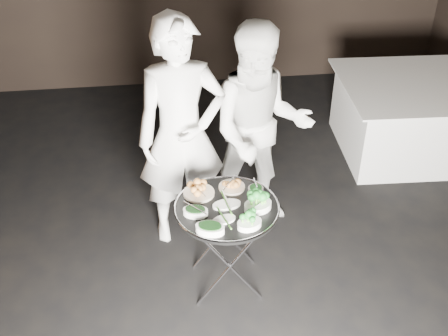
{
  "coord_description": "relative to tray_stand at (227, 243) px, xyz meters",
  "views": [
    {
      "loc": [
        -0.46,
        -2.95,
        3.12
      ],
      "look_at": [
        -0.07,
        0.17,
        0.95
      ],
      "focal_mm": 45.0,
      "sensor_mm": 36.0,
      "label": 1
    }
  ],
  "objects": [
    {
      "name": "potato_plate_b",
      "position": [
        0.06,
        0.21,
        0.36
      ],
      "size": [
        0.19,
        0.19,
        0.07
      ],
      "rotation": [
        0.0,
        0.0,
        -0.08
      ],
      "color": "beige",
      "rests_on": "serving_tray"
    },
    {
      "name": "serving_utensils",
      "position": [
        0.02,
        0.07,
        0.39
      ],
      "size": [
        0.6,
        0.43,
        0.01
      ],
      "color": "silver",
      "rests_on": "serving_tray"
    },
    {
      "name": "serving_tray",
      "position": [
        0.0,
        -0.0,
        0.32
      ],
      "size": [
        0.73,
        0.73,
        0.04
      ],
      "color": "black",
      "rests_on": "tray_stand"
    },
    {
      "name": "greens_bowl",
      "position": [
        0.22,
        0.14,
        0.36
      ],
      "size": [
        0.11,
        0.11,
        0.06
      ],
      "rotation": [
        0.0,
        0.0,
        0.35
      ],
      "color": "silver",
      "rests_on": "serving_tray"
    },
    {
      "name": "waiter_left",
      "position": [
        -0.26,
        0.64,
        0.53
      ],
      "size": [
        0.73,
        0.53,
        1.87
      ],
      "primitive_type": "imported",
      "rotation": [
        0.0,
        0.0,
        0.13
      ],
      "color": "white",
      "rests_on": "floor"
    },
    {
      "name": "dining_table",
      "position": [
        1.98,
        1.63,
        -0.03
      ],
      "size": [
        1.3,
        1.3,
        0.74
      ],
      "rotation": [
        0.0,
        0.0,
        -0.05
      ],
      "color": "silver",
      "rests_on": "floor"
    },
    {
      "name": "asparagus_plate_b",
      "position": [
        -0.04,
        -0.14,
        0.34
      ],
      "size": [
        0.18,
        0.13,
        0.03
      ],
      "rotation": [
        0.0,
        0.0,
        0.27
      ],
      "color": "silver",
      "rests_on": "serving_tray"
    },
    {
      "name": "potato_plate_a",
      "position": [
        -0.18,
        0.17,
        0.37
      ],
      "size": [
        0.23,
        0.23,
        0.08
      ],
      "rotation": [
        0.0,
        0.0,
        -0.42
      ],
      "color": "beige",
      "rests_on": "serving_tray"
    },
    {
      "name": "spinach_bowl_b",
      "position": [
        -0.14,
        -0.24,
        0.37
      ],
      "size": [
        0.22,
        0.17,
        0.08
      ],
      "rotation": [
        0.0,
        0.0,
        -0.3
      ],
      "color": "silver",
      "rests_on": "serving_tray"
    },
    {
      "name": "floor",
      "position": [
        0.07,
        -0.02,
        -0.42
      ],
      "size": [
        6.0,
        7.0,
        0.05
      ],
      "primitive_type": "cube",
      "color": "black",
      "rests_on": "ground"
    },
    {
      "name": "asparagus_plate_a",
      "position": [
        0.0,
        0.01,
        0.35
      ],
      "size": [
        0.21,
        0.14,
        0.04
      ],
      "rotation": [
        0.0,
        0.0,
        0.14
      ],
      "color": "silver",
      "rests_on": "serving_tray"
    },
    {
      "name": "tray_stand",
      "position": [
        0.0,
        0.0,
        0.0
      ],
      "size": [
        0.49,
        0.41,
        0.71
      ],
      "rotation": [
        0.0,
        0.0,
        0.17
      ],
      "color": "silver",
      "rests_on": "floor"
    },
    {
      "name": "waiter_right",
      "position": [
        0.36,
        0.76,
        0.47
      ],
      "size": [
        0.87,
        0.69,
        1.74
      ],
      "primitive_type": "imported",
      "rotation": [
        0.0,
        0.0,
        -0.04
      ],
      "color": "white",
      "rests_on": "floor"
    },
    {
      "name": "broccoli_bowl_a",
      "position": [
        0.21,
        -0.05,
        0.37
      ],
      "size": [
        0.23,
        0.2,
        0.08
      ],
      "rotation": [
        0.0,
        0.0,
        0.33
      ],
      "color": "silver",
      "rests_on": "serving_tray"
    },
    {
      "name": "broccoli_bowl_b",
      "position": [
        0.12,
        -0.22,
        0.36
      ],
      "size": [
        0.2,
        0.17,
        0.07
      ],
      "rotation": [
        0.0,
        0.0,
        0.33
      ],
      "color": "silver",
      "rests_on": "serving_tray"
    },
    {
      "name": "spinach_bowl_a",
      "position": [
        -0.22,
        -0.06,
        0.36
      ],
      "size": [
        0.19,
        0.15,
        0.07
      ],
      "rotation": [
        0.0,
        0.0,
        -0.27
      ],
      "color": "silver",
      "rests_on": "serving_tray"
    }
  ]
}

